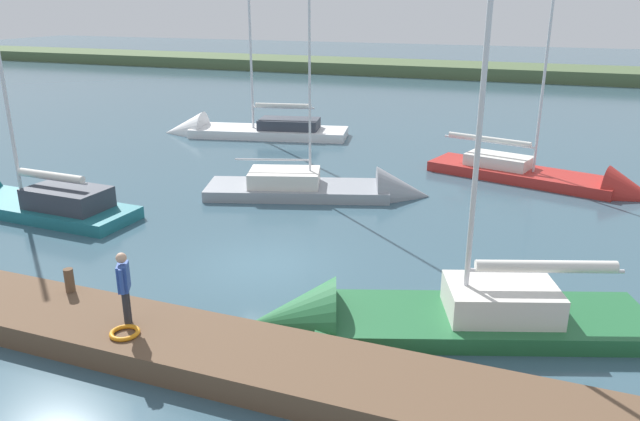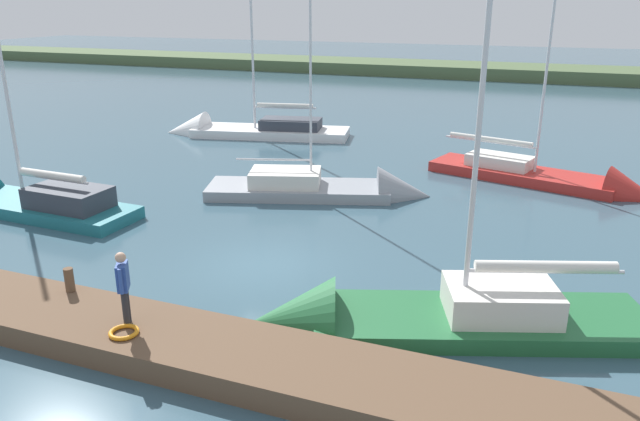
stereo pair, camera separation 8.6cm
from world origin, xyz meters
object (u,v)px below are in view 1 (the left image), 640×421
object	(u,v)px
sailboat_behind_pier	(16,206)
person_on_dock	(124,284)
sailboat_near_dock	(340,193)
sailboat_far_left	(238,133)
sailboat_outer_mooring	(406,323)
life_ring_buoy	(125,333)
sailboat_inner_slip	(558,183)
mooring_post_near	(69,280)

from	to	relation	value
sailboat_behind_pier	person_on_dock	size ratio (longest dim) A/B	5.88
sailboat_near_dock	sailboat_far_left	xyz separation A→B (m)	(9.42, -8.94, -0.00)
sailboat_far_left	sailboat_behind_pier	xyz separation A→B (m)	(1.47, 14.96, 0.02)
sailboat_far_left	sailboat_outer_mooring	size ratio (longest dim) A/B	1.05
life_ring_buoy	person_on_dock	distance (m)	1.07
sailboat_far_left	sailboat_behind_pier	distance (m)	15.03
sailboat_far_left	sailboat_outer_mooring	world-z (taller)	sailboat_far_left
life_ring_buoy	person_on_dock	xyz separation A→B (m)	(0.21, -0.41, 0.97)
sailboat_far_left	sailboat_outer_mooring	bearing A→B (deg)	115.93
sailboat_behind_pier	person_on_dock	world-z (taller)	sailboat_behind_pier
life_ring_buoy	sailboat_near_dock	distance (m)	12.90
sailboat_behind_pier	person_on_dock	bearing A→B (deg)	149.56
sailboat_inner_slip	sailboat_behind_pier	xyz separation A→B (m)	(19.12, 10.71, 0.05)
sailboat_near_dock	sailboat_inner_slip	xyz separation A→B (m)	(-8.23, -4.70, -0.02)
mooring_post_near	life_ring_buoy	world-z (taller)	mooring_post_near
sailboat_far_left	person_on_dock	bearing A→B (deg)	99.93
sailboat_outer_mooring	sailboat_behind_pier	xyz separation A→B (m)	(15.85, -3.39, 0.02)
sailboat_near_dock	sailboat_behind_pier	bearing A→B (deg)	-169.17
life_ring_buoy	sailboat_inner_slip	world-z (taller)	sailboat_inner_slip
mooring_post_near	sailboat_inner_slip	bearing A→B (deg)	-124.84
sailboat_inner_slip	sailboat_behind_pier	size ratio (longest dim) A/B	0.96
life_ring_buoy	sailboat_near_dock	world-z (taller)	sailboat_near_dock
mooring_post_near	sailboat_near_dock	distance (m)	12.06
sailboat_near_dock	person_on_dock	world-z (taller)	sailboat_near_dock
mooring_post_near	sailboat_far_left	distance (m)	21.52
mooring_post_near	sailboat_behind_pier	bearing A→B (deg)	-35.86
life_ring_buoy	sailboat_outer_mooring	xyz separation A→B (m)	(-5.47, -3.48, -0.48)
mooring_post_near	sailboat_far_left	world-z (taller)	sailboat_far_left
sailboat_inner_slip	person_on_dock	world-z (taller)	sailboat_inner_slip
sailboat_outer_mooring	sailboat_inner_slip	bearing A→B (deg)	-122.71
sailboat_inner_slip	life_ring_buoy	bearing A→B (deg)	-100.98
mooring_post_near	sailboat_inner_slip	world-z (taller)	sailboat_inner_slip
life_ring_buoy	sailboat_behind_pier	bearing A→B (deg)	-33.50
mooring_post_near	sailboat_inner_slip	size ratio (longest dim) A/B	0.06
mooring_post_near	life_ring_buoy	bearing A→B (deg)	154.34
sailboat_outer_mooring	mooring_post_near	bearing A→B (deg)	-4.33
mooring_post_near	sailboat_near_dock	size ratio (longest dim) A/B	0.05
sailboat_inner_slip	person_on_dock	bearing A→B (deg)	-102.08
life_ring_buoy	sailboat_behind_pier	world-z (taller)	sailboat_behind_pier
sailboat_near_dock	sailboat_far_left	distance (m)	12.99
sailboat_behind_pier	mooring_post_near	bearing A→B (deg)	146.12
sailboat_near_dock	sailboat_inner_slip	world-z (taller)	sailboat_near_dock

